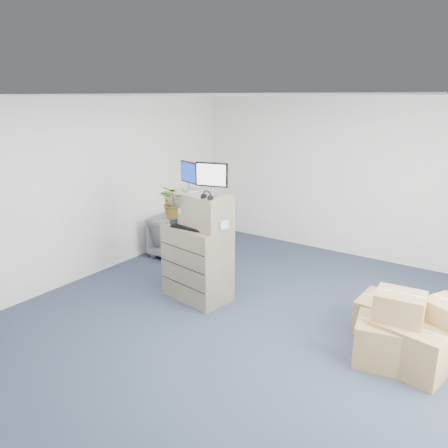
{
  "coord_description": "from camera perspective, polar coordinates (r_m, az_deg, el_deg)",
  "views": [
    {
      "loc": [
        2.54,
        -4.04,
        2.8
      ],
      "look_at": [
        -0.53,
        0.4,
        1.21
      ],
      "focal_mm": 35.0,
      "sensor_mm": 36.0,
      "label": 1
    }
  ],
  "objects": [
    {
      "name": "filing_cabinet_upper",
      "position": [
        6.0,
        -3.26,
        1.89
      ],
      "size": [
        0.98,
        0.6,
        0.46
      ],
      "primitive_type": "cube",
      "rotation": [
        0.0,
        0.0,
        -0.16
      ],
      "color": "#82775A",
      "rests_on": "filing_cabinet_lower"
    },
    {
      "name": "monitor_left",
      "position": [
        6.07,
        -4.56,
        6.46
      ],
      "size": [
        0.4,
        0.22,
        0.41
      ],
      "rotation": [
        0.0,
        0.0,
        -0.35
      ],
      "color": "#99999E",
      "rests_on": "filing_cabinet_upper"
    },
    {
      "name": "keyboard",
      "position": [
        5.95,
        -4.61,
        -0.43
      ],
      "size": [
        0.5,
        0.23,
        0.03
      ],
      "primitive_type": "cube",
      "rotation": [
        0.0,
        0.0,
        0.04
      ],
      "color": "black",
      "rests_on": "filing_cabinet_lower"
    },
    {
      "name": "monitor_right",
      "position": [
        5.74,
        -1.64,
        6.13
      ],
      "size": [
        0.44,
        0.22,
        0.44
      ],
      "rotation": [
        0.0,
        0.0,
        0.25
      ],
      "color": "#99999E",
      "rests_on": "filing_cabinet_upper"
    },
    {
      "name": "filing_cabinet_lower",
      "position": [
        6.2,
        -3.49,
        -5.06
      ],
      "size": [
        0.99,
        0.7,
        1.07
      ],
      "primitive_type": "cube",
      "rotation": [
        0.0,
        0.0,
        -0.16
      ],
      "color": "#82775A",
      "rests_on": "ground"
    },
    {
      "name": "external_drive",
      "position": [
        5.85,
        -0.49,
        -0.51
      ],
      "size": [
        0.22,
        0.18,
        0.06
      ],
      "primitive_type": "cube",
      "rotation": [
        0.0,
        0.0,
        -0.19
      ],
      "color": "black",
      "rests_on": "filing_cabinet_lower"
    },
    {
      "name": "water_bottle",
      "position": [
        5.99,
        -2.73,
        1.02
      ],
      "size": [
        0.08,
        0.08,
        0.29
      ],
      "primitive_type": "cylinder",
      "color": "gray",
      "rests_on": "filing_cabinet_lower"
    },
    {
      "name": "wall_back",
      "position": [
        8.09,
        15.94,
        5.78
      ],
      "size": [
        6.0,
        0.02,
        2.8
      ],
      "primitive_type": "cube",
      "color": "silver",
      "rests_on": "ground"
    },
    {
      "name": "ground",
      "position": [
        5.53,
        2.25,
        -14.02
      ],
      "size": [
        7.0,
        7.0,
        0.0
      ],
      "primitive_type": "plane",
      "color": "#283249",
      "rests_on": "ground"
    },
    {
      "name": "mouse",
      "position": [
        5.75,
        -1.89,
        -0.92
      ],
      "size": [
        0.11,
        0.1,
        0.03
      ],
      "primitive_type": "ellipsoid",
      "rotation": [
        0.0,
        0.0,
        -0.49
      ],
      "color": "silver",
      "rests_on": "filing_cabinet_lower"
    },
    {
      "name": "tissue_box",
      "position": [
        5.79,
        -0.72,
        0.15
      ],
      "size": [
        0.3,
        0.21,
        0.1
      ],
      "primitive_type": "cube",
      "rotation": [
        0.0,
        0.0,
        -0.31
      ],
      "color": "#3D90D2",
      "rests_on": "external_drive"
    },
    {
      "name": "office_chair",
      "position": [
        7.89,
        -6.11,
        -1.37
      ],
      "size": [
        0.84,
        0.79,
        0.82
      ],
      "primitive_type": "imported",
      "rotation": [
        0.0,
        0.0,
        3.21
      ],
      "color": "#55565A",
      "rests_on": "ground"
    },
    {
      "name": "cardboard_boxes",
      "position": [
        5.31,
        22.6,
        -13.02
      ],
      "size": [
        1.35,
        1.29,
        0.82
      ],
      "color": "olive",
      "rests_on": "ground"
    },
    {
      "name": "headphones",
      "position": [
        5.58,
        -2.23,
        3.67
      ],
      "size": [
        0.15,
        0.04,
        0.15
      ],
      "primitive_type": "torus",
      "rotation": [
        1.57,
        0.0,
        -0.16
      ],
      "color": "black",
      "rests_on": "filing_cabinet_upper"
    },
    {
      "name": "phone_dock",
      "position": [
        6.07,
        -3.39,
        0.29
      ],
      "size": [
        0.07,
        0.06,
        0.14
      ],
      "rotation": [
        0.0,
        0.0,
        -0.16
      ],
      "color": "silver",
      "rests_on": "filing_cabinet_lower"
    },
    {
      "name": "potted_plant",
      "position": [
        6.06,
        -6.39,
        2.24
      ],
      "size": [
        0.51,
        0.55,
        0.45
      ],
      "rotation": [
        0.0,
        0.0,
        -0.16
      ],
      "color": "#A8C59E",
      "rests_on": "filing_cabinet_lower"
    }
  ]
}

